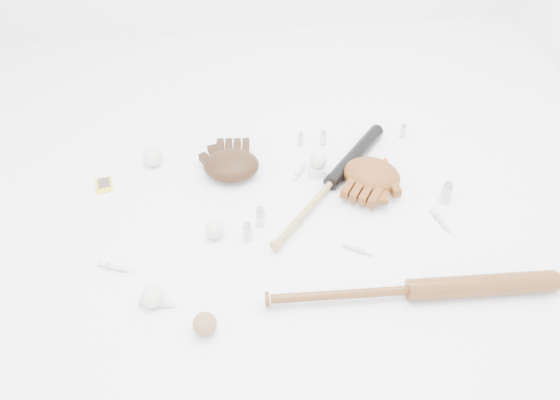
{
  "coord_description": "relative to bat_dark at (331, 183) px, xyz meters",
  "views": [
    {
      "loc": [
        -0.2,
        -1.36,
        1.45
      ],
      "look_at": [
        -0.03,
        0.06,
        0.06
      ],
      "focal_mm": 35.0,
      "sensor_mm": 36.0,
      "label": 1
    }
  ],
  "objects": [
    {
      "name": "vial_5",
      "position": [
        0.37,
        0.28,
        0.0
      ],
      "size": [
        0.03,
        0.03,
        0.07
      ],
      "primitive_type": "cylinder",
      "color": "silver",
      "rests_on": "ground"
    },
    {
      "name": "vial_2",
      "position": [
        -0.29,
        -0.16,
        0.01
      ],
      "size": [
        0.03,
        0.03,
        0.08
      ],
      "primitive_type": "cylinder",
      "color": "silver",
      "rests_on": "ground"
    },
    {
      "name": "baseball_left",
      "position": [
        -0.46,
        -0.2,
        0.0
      ],
      "size": [
        0.07,
        0.07,
        0.07
      ],
      "primitive_type": "sphere",
      "color": "silver",
      "rests_on": "ground"
    },
    {
      "name": "syringe_4",
      "position": [
        0.21,
        0.09,
        -0.02
      ],
      "size": [
        0.13,
        0.12,
        0.02
      ],
      "primitive_type": null,
      "rotation": [
        0.0,
        0.0,
        3.87
      ],
      "color": "#ADBCC6",
      "rests_on": "ground"
    },
    {
      "name": "vial_0",
      "position": [
        0.02,
        0.28,
        0.0
      ],
      "size": [
        0.03,
        0.03,
        0.07
      ],
      "primitive_type": "cylinder",
      "color": "silver",
      "rests_on": "ground"
    },
    {
      "name": "syringe_0",
      "position": [
        -0.79,
        -0.31,
        -0.02
      ],
      "size": [
        0.15,
        0.08,
        0.02
      ],
      "primitive_type": null,
      "rotation": [
        0.0,
        0.0,
        -0.4
      ],
      "color": "#ADBCC6",
      "rests_on": "ground"
    },
    {
      "name": "baseball_on_pedestal",
      "position": [
        -0.04,
        0.09,
        0.04
      ],
      "size": [
        0.07,
        0.07,
        0.07
      ],
      "primitive_type": "sphere",
      "color": "silver",
      "rests_on": "pedestal"
    },
    {
      "name": "syringe_2",
      "position": [
        -0.1,
        0.11,
        -0.02
      ],
      "size": [
        0.1,
        0.13,
        0.02
      ],
      "primitive_type": null,
      "rotation": [
        0.0,
        0.0,
        0.99
      ],
      "color": "#ADBCC6",
      "rests_on": "ground"
    },
    {
      "name": "glove_tan",
      "position": [
        0.16,
        0.01,
        0.02
      ],
      "size": [
        0.37,
        0.37,
        0.1
      ],
      "primitive_type": null,
      "rotation": [
        0.0,
        0.0,
        2.55
      ],
      "color": "brown",
      "rests_on": "ground"
    },
    {
      "name": "trading_card",
      "position": [
        -0.88,
        0.12,
        -0.03
      ],
      "size": [
        0.08,
        0.1,
        0.0
      ],
      "primitive_type": "cube",
      "rotation": [
        0.0,
        0.0,
        0.17
      ],
      "color": "gold",
      "rests_on": "ground"
    },
    {
      "name": "syringe_1",
      "position": [
        0.02,
        -0.32,
        -0.02
      ],
      "size": [
        0.14,
        0.1,
        0.02
      ],
      "primitive_type": null,
      "rotation": [
        0.0,
        0.0,
        2.59
      ],
      "color": "#ADBCC6",
      "rests_on": "ground"
    },
    {
      "name": "baseball_upper",
      "position": [
        -0.69,
        0.23,
        0.01
      ],
      "size": [
        0.08,
        0.08,
        0.08
      ],
      "primitive_type": "sphere",
      "color": "silver",
      "rests_on": "ground"
    },
    {
      "name": "pedestal",
      "position": [
        -0.04,
        0.09,
        -0.01
      ],
      "size": [
        0.07,
        0.07,
        0.04
      ],
      "primitive_type": "cube",
      "rotation": [
        0.0,
        0.0,
        -0.05
      ],
      "color": "white",
      "rests_on": "ground"
    },
    {
      "name": "baseball_aged",
      "position": [
        -0.5,
        -0.58,
        0.01
      ],
      "size": [
        0.07,
        0.07,
        0.07
      ],
      "primitive_type": "sphere",
      "color": "olive",
      "rests_on": "ground"
    },
    {
      "name": "baseball_mid",
      "position": [
        -0.66,
        -0.46,
        0.01
      ],
      "size": [
        0.07,
        0.07,
        0.07
      ],
      "primitive_type": "sphere",
      "color": "silver",
      "rests_on": "ground"
    },
    {
      "name": "bat_dark",
      "position": [
        0.0,
        0.0,
        0.0
      ],
      "size": [
        0.59,
        0.67,
        0.06
      ],
      "primitive_type": null,
      "rotation": [
        0.0,
        0.0,
        0.86
      ],
      "color": "black",
      "rests_on": "ground"
    },
    {
      "name": "syringe_5",
      "position": [
        -0.64,
        -0.47,
        -0.02
      ],
      "size": [
        0.16,
        0.06,
        0.02
      ],
      "primitive_type": null,
      "rotation": [
        0.0,
        0.0,
        -0.22
      ],
      "color": "#ADBCC6",
      "rests_on": "ground"
    },
    {
      "name": "bat_wood",
      "position": [
        0.16,
        -0.54,
        0.01
      ],
      "size": [
        0.99,
        0.11,
        0.07
      ],
      "primitive_type": null,
      "rotation": [
        0.0,
        0.0,
        -0.04
      ],
      "color": "brown",
      "rests_on": "ground"
    },
    {
      "name": "vial_3",
      "position": [
        0.42,
        -0.12,
        0.02
      ],
      "size": [
        0.04,
        0.04,
        0.09
      ],
      "primitive_type": "cylinder",
      "color": "silver",
      "rests_on": "ground"
    },
    {
      "name": "syringe_3",
      "position": [
        0.37,
        -0.24,
        -0.02
      ],
      "size": [
        0.07,
        0.16,
        0.02
      ],
      "primitive_type": null,
      "rotation": [
        0.0,
        0.0,
        -1.3
      ],
      "color": "#ADBCC6",
      "rests_on": "ground"
    },
    {
      "name": "vial_4",
      "position": [
        -0.34,
        -0.23,
        0.01
      ],
      "size": [
        0.03,
        0.03,
        0.08
      ],
      "primitive_type": "cylinder",
      "color": "silver",
      "rests_on": "ground"
    },
    {
      "name": "vial_1",
      "position": [
        -0.08,
        0.28,
        0.0
      ],
      "size": [
        0.02,
        0.02,
        0.06
      ],
      "primitive_type": "cylinder",
      "color": "silver",
      "rests_on": "ground"
    },
    {
      "name": "glove_dark",
      "position": [
        -0.38,
        0.13,
        0.02
      ],
      "size": [
        0.29,
        0.29,
        0.09
      ],
      "primitive_type": null,
      "rotation": [
        0.0,
        0.0,
        -0.11
      ],
      "color": "black",
      "rests_on": "ground"
    }
  ]
}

